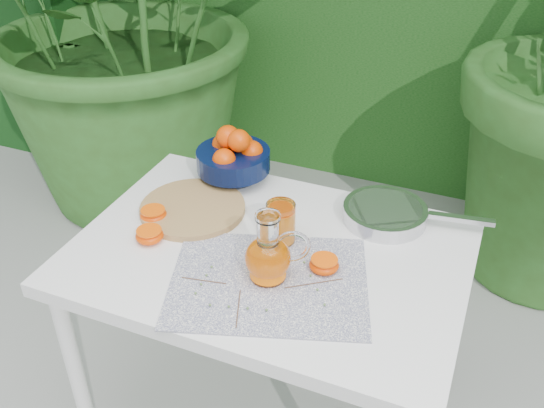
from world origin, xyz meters
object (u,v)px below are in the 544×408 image
at_px(fruit_bowl, 234,155).
at_px(saute_pan, 386,213).
at_px(white_table, 269,274).
at_px(cutting_board, 193,208).
at_px(juice_pitcher, 269,256).

bearing_deg(fruit_bowl, saute_pan, -4.92).
height_order(white_table, cutting_board, cutting_board).
bearing_deg(saute_pan, white_table, -134.68).
bearing_deg(juice_pitcher, fruit_bowl, 125.38).
bearing_deg(white_table, fruit_bowl, 129.12).
bearing_deg(juice_pitcher, white_table, 112.48).
bearing_deg(white_table, cutting_board, 162.94).
bearing_deg(saute_pan, cutting_board, -162.07).
bearing_deg(fruit_bowl, juice_pitcher, -54.62).
height_order(juice_pitcher, saute_pan, juice_pitcher).
distance_m(white_table, juice_pitcher, 0.18).
xyz_separation_m(cutting_board, juice_pitcher, (0.31, -0.18, 0.06)).
xyz_separation_m(cutting_board, saute_pan, (0.51, 0.17, 0.01)).
relative_size(fruit_bowl, saute_pan, 0.56).
xyz_separation_m(fruit_bowl, saute_pan, (0.48, -0.04, -0.06)).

